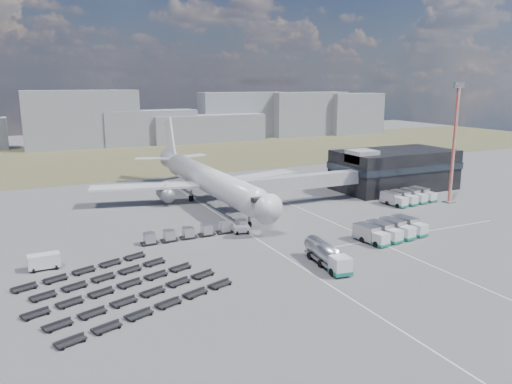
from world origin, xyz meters
name	(u,v)px	position (x,y,z in m)	size (l,w,h in m)	color
ground	(271,240)	(0.00, 0.00, 0.00)	(420.00, 420.00, 0.00)	#565659
grass_strip	(133,157)	(0.00, 110.00, 0.01)	(420.00, 90.00, 0.01)	#4C492D
lane_markings	(310,228)	(9.77, 3.00, 0.01)	(47.12, 110.00, 0.01)	silver
terminal	(394,169)	(47.77, 23.96, 5.25)	(30.40, 16.40, 11.00)	black
jet_bridge	(292,183)	(15.90, 20.42, 5.05)	(30.30, 3.80, 7.05)	#939399
airliner	(206,179)	(0.00, 32.38, 5.29)	(51.59, 64.53, 17.62)	silver
skyline	(106,121)	(-2.90, 148.31, 10.37)	(294.02, 26.81, 25.63)	gray
fuel_tanker	(327,255)	(1.74, -14.81, 1.71)	(3.81, 10.84, 3.43)	silver
pushback_tug	(242,230)	(-3.08, 5.75, 0.67)	(2.89, 1.62, 1.34)	silver
utility_van	(44,262)	(-36.50, 2.14, 1.17)	(4.42, 2.00, 2.35)	silver
catering_truck	(268,190)	(14.73, 30.12, 1.64)	(4.86, 7.54, 3.21)	silver
service_trucks_near	(391,230)	(19.51, -8.17, 1.47)	(13.03, 8.38, 2.71)	silver
service_trucks_far	(409,197)	(40.85, 10.66, 1.43)	(12.48, 7.82, 2.63)	silver
uld_row	(198,231)	(-11.05, 7.07, 1.10)	(20.34, 2.53, 1.84)	black
baggage_dollies	(117,288)	(-28.32, -10.50, 0.38)	(28.37, 26.02, 0.76)	black
floodlight_mast	(454,144)	(49.52, 6.85, 13.50)	(2.56, 2.08, 26.93)	red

